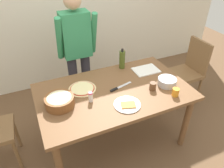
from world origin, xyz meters
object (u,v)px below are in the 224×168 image
Objects in this scene: cup_small_brown at (153,86)px; cutting_board_white at (146,70)px; olive_oil_bottle at (122,60)px; chef_knife at (118,88)px; mixing_bowl_steel at (167,82)px; cup_orange at (176,92)px; popcorn_bowl at (60,100)px; chair_wooden_right at (190,69)px; plate_with_slice at (127,105)px; pizza_raw_on_board at (82,89)px; salt_shaker at (91,97)px; dining_table at (114,97)px; person_cook at (77,49)px.

cutting_board_white is at bearing 68.81° from cup_small_brown.
chef_knife is (-0.23, -0.37, -0.11)m from olive_oil_bottle.
mixing_bowl_steel is 0.20m from cup_orange.
olive_oil_bottle is at bearing 25.07° from popcorn_bowl.
chair_wooden_right is 1.44m from plate_with_slice.
mixing_bowl_steel reaches higher than pizza_raw_on_board.
chair_wooden_right reaches higher than cup_orange.
salt_shaker is at bearing 145.82° from plate_with_slice.
mixing_bowl_steel is at bearing -4.88° from salt_shaker.
cutting_board_white is (0.52, 0.21, 0.10)m from dining_table.
plate_with_slice is (0.18, -1.03, -0.17)m from person_cook.
cup_orange is at bearing -141.17° from chair_wooden_right.
cup_orange is (0.25, -0.72, -0.07)m from olive_oil_bottle.
olive_oil_bottle reaches higher than chef_knife.
salt_shaker is at bearing -85.00° from pizza_raw_on_board.
olive_oil_bottle reaches higher than pizza_raw_on_board.
chef_knife is at bearing -167.39° from chair_wooden_right.
person_cook reaches higher than pizza_raw_on_board.
pizza_raw_on_board is 1.47× the size of mixing_bowl_steel.
olive_oil_bottle is at bearing 142.72° from cutting_board_white.
person_cook is at bearing 140.43° from olive_oil_bottle.
cup_orange reaches higher than dining_table.
cutting_board_white is at bearing 19.06° from salt_shaker.
dining_table is at bearing 94.00° from plate_with_slice.
chair_wooden_right is 3.24× the size of pizza_raw_on_board.
chair_wooden_right reaches higher than cup_small_brown.
mixing_bowl_steel is at bearing -13.89° from dining_table.
chef_knife is at bearing 162.91° from mixing_bowl_steel.
pizza_raw_on_board is (-0.14, -0.61, -0.17)m from person_cook.
cutting_board_white is at bearing -38.79° from person_cook.
chair_wooden_right reaches higher than dining_table.
olive_oil_bottle is 0.45m from chef_knife.
plate_with_slice is at bearing -136.19° from cutting_board_white.
olive_oil_bottle reaches higher than salt_shaker.
chair_wooden_right is 1.04m from cup_orange.
person_cook reaches higher than plate_with_slice.
chef_knife is (0.22, -0.74, -0.17)m from person_cook.
olive_oil_bottle is at bearing 118.33° from mixing_bowl_steel.
chair_wooden_right is 1.32m from chef_knife.
person_cook is at bearing 141.21° from cutting_board_white.
cup_small_brown reaches higher than pizza_raw_on_board.
plate_with_slice is at bearing -111.87° from olive_oil_bottle.
plate_with_slice is 0.93× the size of popcorn_bowl.
salt_shaker reaches higher than cup_orange.
cup_small_brown reaches higher than plate_with_slice.
chair_wooden_right is at bearing 6.48° from cutting_board_white.
popcorn_bowl reaches higher than chef_knife.
person_cook reaches higher than mixing_bowl_steel.
cup_small_brown is at bearing -23.85° from pizza_raw_on_board.
cup_orange is (0.69, -1.09, -0.14)m from person_cook.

